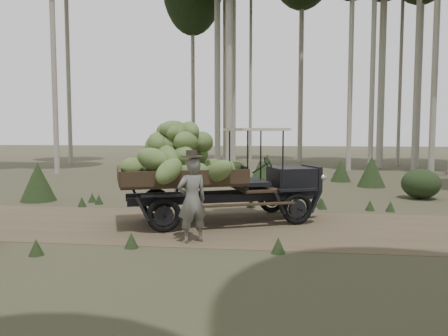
% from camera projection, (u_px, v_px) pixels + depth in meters
% --- Properties ---
extents(ground, '(120.00, 120.00, 0.00)m').
position_uv_depth(ground, '(281.00, 228.00, 10.06)').
color(ground, '#473D2B').
rests_on(ground, ground).
extents(dirt_track, '(70.00, 4.00, 0.01)m').
position_uv_depth(dirt_track, '(281.00, 228.00, 10.06)').
color(dirt_track, brown).
rests_on(dirt_track, ground).
extents(banana_truck, '(5.22, 3.53, 2.57)m').
position_uv_depth(banana_truck, '(197.00, 162.00, 10.46)').
color(banana_truck, black).
rests_on(banana_truck, ground).
extents(farmer, '(0.74, 0.69, 1.85)m').
position_uv_depth(farmer, '(192.00, 199.00, 8.70)').
color(farmer, '#5F5D57').
rests_on(farmer, ground).
extents(undergrowth, '(21.43, 20.96, 1.40)m').
position_uv_depth(undergrowth, '(338.00, 209.00, 9.55)').
color(undergrowth, '#233319').
rests_on(undergrowth, ground).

